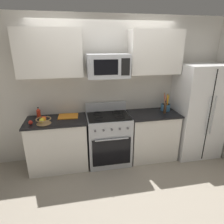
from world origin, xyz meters
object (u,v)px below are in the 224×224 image
object	(u,v)px
refrigerator	(198,111)
apple_loose	(30,122)
utensil_crock	(165,107)
range_oven	(109,138)
fruit_basket	(43,120)
microwave	(108,66)
bottle_hot_sauce	(39,113)
cutting_board	(68,116)
bottle_soy	(165,108)

from	to	relation	value
refrigerator	apple_loose	world-z (taller)	refrigerator
refrigerator	utensil_crock	xyz separation A→B (m)	(-0.62, 0.12, 0.10)
range_oven	apple_loose	distance (m)	1.37
apple_loose	fruit_basket	bearing A→B (deg)	2.09
fruit_basket	apple_loose	xyz separation A→B (m)	(-0.20, -0.01, -0.02)
microwave	bottle_hot_sauce	world-z (taller)	microwave
microwave	fruit_basket	bearing A→B (deg)	-172.67
cutting_board	bottle_hot_sauce	bearing A→B (deg)	173.27
bottle_hot_sauce	fruit_basket	bearing A→B (deg)	-68.53
refrigerator	apple_loose	distance (m)	3.03
refrigerator	bottle_hot_sauce	bearing A→B (deg)	176.12
microwave	bottle_soy	bearing A→B (deg)	-3.29
range_oven	utensil_crock	world-z (taller)	utensil_crock
refrigerator	cutting_board	world-z (taller)	refrigerator
refrigerator	bottle_soy	xyz separation A→B (m)	(-0.70, -0.02, 0.13)
microwave	cutting_board	world-z (taller)	microwave
refrigerator	bottle_soy	size ratio (longest dim) A/B	7.73
utensil_crock	fruit_basket	xyz separation A→B (m)	(-2.21, -0.22, -0.02)
utensil_crock	bottle_hot_sauce	world-z (taller)	utensil_crock
cutting_board	microwave	bearing A→B (deg)	-8.00
refrigerator	apple_loose	bearing A→B (deg)	-178.05
fruit_basket	bottle_hot_sauce	bearing A→B (deg)	111.47
fruit_basket	cutting_board	size ratio (longest dim) A/B	0.71
range_oven	cutting_board	distance (m)	0.84
fruit_basket	bottle_soy	distance (m)	2.13
range_oven	bottle_hot_sauce	xyz separation A→B (m)	(-1.20, 0.18, 0.52)
refrigerator	bottle_hot_sauce	distance (m)	2.95
refrigerator	cutting_board	size ratio (longest dim) A/B	5.26
range_oven	bottle_soy	distance (m)	1.18
range_oven	bottle_soy	xyz separation A→B (m)	(1.05, -0.03, 0.54)
refrigerator	bottle_hot_sauce	xyz separation A→B (m)	(-2.95, 0.20, 0.10)
fruit_basket	refrigerator	bearing A→B (deg)	1.94
utensil_crock	bottle_hot_sauce	distance (m)	2.33
bottle_hot_sauce	bottle_soy	size ratio (longest dim) A/B	0.80
cutting_board	bottle_hot_sauce	distance (m)	0.51
apple_loose	cutting_board	bearing A→B (deg)	22.81
fruit_basket	bottle_soy	bearing A→B (deg)	2.11
utensil_crock	apple_loose	xyz separation A→B (m)	(-2.41, -0.23, -0.04)
range_oven	utensil_crock	bearing A→B (deg)	5.37
range_oven	microwave	world-z (taller)	microwave
refrigerator	bottle_soy	world-z (taller)	refrigerator
refrigerator	apple_loose	xyz separation A→B (m)	(-3.03, -0.10, 0.06)
microwave	bottle_soy	world-z (taller)	microwave
microwave	bottle_hot_sauce	bearing A→B (deg)	172.53
microwave	apple_loose	size ratio (longest dim) A/B	9.97
range_oven	fruit_basket	world-z (taller)	range_oven
refrigerator	fruit_basket	size ratio (longest dim) A/B	7.44
utensil_crock	bottle_soy	distance (m)	0.17
microwave	cutting_board	xyz separation A→B (m)	(-0.70, 0.10, -0.86)
apple_loose	bottle_soy	xyz separation A→B (m)	(2.33, 0.09, 0.07)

